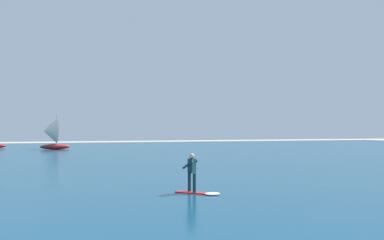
# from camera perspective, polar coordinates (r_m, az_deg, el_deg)

# --- Properties ---
(ocean) EXTENTS (160.00, 90.00, 0.10)m
(ocean) POSITION_cam_1_polar(r_m,az_deg,el_deg) (50.64, -12.24, -4.38)
(ocean) COLOR navy
(ocean) RESTS_ON ground
(kitesurfer) EXTENTS (1.72, 1.84, 1.67)m
(kitesurfer) POSITION_cam_1_polar(r_m,az_deg,el_deg) (18.19, 0.52, -7.79)
(kitesurfer) COLOR red
(kitesurfer) RESTS_ON ocean
(sailboat_heeled_over) EXTENTS (4.15, 3.53, 4.80)m
(sailboat_heeled_over) POSITION_cam_1_polar(r_m,az_deg,el_deg) (62.24, -18.14, -1.71)
(sailboat_heeled_over) COLOR maroon
(sailboat_heeled_over) RESTS_ON ocean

